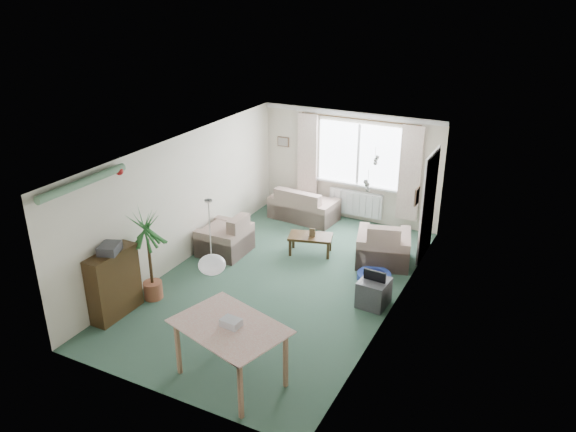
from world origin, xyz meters
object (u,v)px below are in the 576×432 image
at_px(coffee_table, 310,244).
at_px(tv_cube, 374,293).
at_px(armchair_left, 224,234).
at_px(houseplant, 149,256).
at_px(dining_table, 231,354).
at_px(sofa, 304,203).
at_px(pet_bed, 374,276).
at_px(armchair_corner, 384,241).
at_px(bookshelf, 114,284).

xyz_separation_m(coffee_table, tv_cube, (1.70, -1.24, 0.04)).
height_order(armchair_left, tv_cube, armchair_left).
distance_m(houseplant, dining_table, 2.59).
relative_size(sofa, coffee_table, 1.75).
height_order(coffee_table, houseplant, houseplant).
relative_size(sofa, armchair_left, 1.63).
relative_size(dining_table, pet_bed, 2.21).
height_order(armchair_corner, dining_table, armchair_corner).
height_order(armchair_left, houseplant, houseplant).
bearing_deg(sofa, bookshelf, 82.92).
height_order(armchair_left, pet_bed, armchair_left).
height_order(armchair_corner, tv_cube, armchair_corner).
bearing_deg(armchair_left, armchair_corner, 108.56).
relative_size(houseplant, pet_bed, 2.63).
height_order(bookshelf, houseplant, houseplant).
xyz_separation_m(houseplant, pet_bed, (3.09, 2.25, -0.73)).
bearing_deg(coffee_table, bookshelf, -118.84).
height_order(armchair_corner, bookshelf, bookshelf).
relative_size(coffee_table, bookshelf, 0.76).
bearing_deg(armchair_left, houseplant, -4.97).
distance_m(sofa, tv_cube, 3.73).
relative_size(armchair_corner, armchair_left, 1.08).
bearing_deg(houseplant, armchair_corner, 44.57).
relative_size(dining_table, tv_cube, 2.67).
bearing_deg(coffee_table, pet_bed, -16.70).
relative_size(armchair_left, coffee_table, 1.07).
distance_m(sofa, houseplant, 4.27).
bearing_deg(bookshelf, houseplant, 73.85).
bearing_deg(armchair_left, dining_table, 33.42).
distance_m(armchair_corner, houseplant, 4.25).
bearing_deg(pet_bed, armchair_left, -174.52).
bearing_deg(dining_table, armchair_left, 124.05).
xyz_separation_m(sofa, bookshelf, (-0.99, -4.82, 0.19)).
xyz_separation_m(armchair_corner, tv_cube, (0.34, -1.52, -0.20)).
bearing_deg(armchair_corner, pet_bed, 80.59).
bearing_deg(dining_table, bookshelf, 167.89).
relative_size(sofa, dining_table, 1.09).
bearing_deg(armchair_left, coffee_table, 114.91).
distance_m(armchair_corner, coffee_table, 1.42).
xyz_separation_m(armchair_corner, dining_table, (-0.73, -4.15, -0.02)).
relative_size(sofa, tv_cube, 2.92).
height_order(sofa, coffee_table, sofa).
bearing_deg(pet_bed, sofa, 140.03).
xyz_separation_m(armchair_corner, armchair_left, (-2.86, -1.00, -0.03)).
relative_size(bookshelf, tv_cube, 2.21).
bearing_deg(sofa, houseplant, 83.66).
bearing_deg(armchair_corner, dining_table, 64.37).
height_order(coffee_table, tv_cube, tv_cube).
height_order(houseplant, tv_cube, houseplant).
bearing_deg(sofa, dining_table, 109.99).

